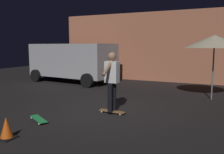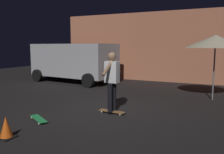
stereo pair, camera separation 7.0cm
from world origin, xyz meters
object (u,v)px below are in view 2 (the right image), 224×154
(patio_umbrella, at_px, (216,41))
(skateboard_ridden, at_px, (112,111))
(skateboard_spare, at_px, (38,119))
(traffic_cone, at_px, (6,128))
(parked_van, at_px, (74,60))
(skater, at_px, (112,77))

(patio_umbrella, bearing_deg, skateboard_ridden, -129.39)
(patio_umbrella, relative_size, skateboard_ridden, 2.90)
(skateboard_spare, height_order, traffic_cone, traffic_cone)
(traffic_cone, bearing_deg, skateboard_ridden, 64.72)
(patio_umbrella, distance_m, skateboard_spare, 6.33)
(skateboard_ridden, bearing_deg, parked_van, 133.91)
(patio_umbrella, height_order, traffic_cone, patio_umbrella)
(parked_van, height_order, skateboard_spare, parked_van)
(skateboard_ridden, bearing_deg, skateboard_spare, -134.96)
(traffic_cone, bearing_deg, patio_umbrella, 56.50)
(parked_van, height_order, skater, parked_van)
(parked_van, distance_m, traffic_cone, 7.94)
(skateboard_ridden, xyz_separation_m, skater, (-0.00, 0.00, 0.98))
(patio_umbrella, distance_m, skater, 4.12)
(skateboard_ridden, bearing_deg, patio_umbrella, 50.61)
(parked_van, height_order, skateboard_ridden, parked_van)
(parked_van, bearing_deg, skateboard_ridden, -46.09)
(skater, bearing_deg, parked_van, 133.91)
(patio_umbrella, height_order, skateboard_spare, patio_umbrella)
(patio_umbrella, distance_m, skateboard_ridden, 4.47)
(skateboard_ridden, bearing_deg, skater, 135.00)
(skateboard_ridden, bearing_deg, traffic_cone, -115.28)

